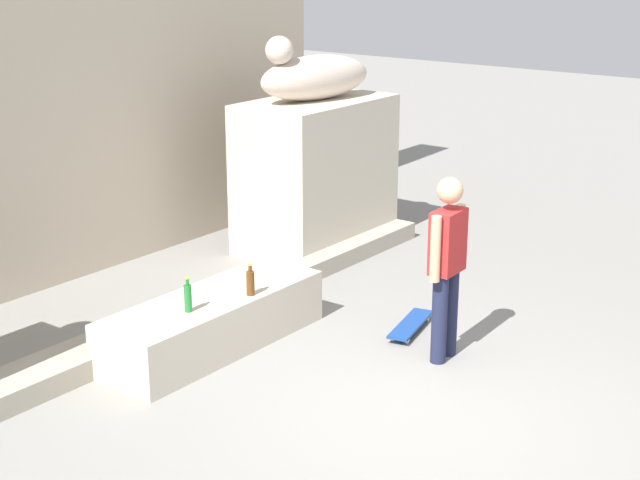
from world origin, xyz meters
The scene contains 10 objects.
ground_plane centered at (0.00, 0.00, 0.00)m, with size 40.00×40.00×0.00m, color gray.
facade_wall centered at (0.00, 4.90, 2.70)m, with size 9.07×0.60×5.40m, color #C0B29C.
pedestal_right centered at (3.04, 3.25, 0.90)m, with size 1.93×1.12×1.79m, color beige.
statue_reclining_right centered at (3.01, 3.26, 2.08)m, with size 1.67×0.84×0.78m.
ledge_block centered at (0.00, 2.10, 0.25)m, with size 2.31×0.76×0.50m, color beige.
skater centered at (1.06, 0.29, 0.92)m, with size 0.54×0.23×1.67m.
skateboard centered at (1.42, 0.85, 0.06)m, with size 0.82×0.38×0.08m.
bottle_green centered at (-0.40, 2.01, 0.63)m, with size 0.07×0.07×0.31m.
bottle_brown centered at (0.23, 1.84, 0.62)m, with size 0.08×0.08×0.30m.
stair_step centered at (0.00, 2.67, 0.10)m, with size 8.02×0.50×0.20m, color #A9A08F.
Camera 1 is at (-5.92, -3.64, 3.60)m, focal length 54.01 mm.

